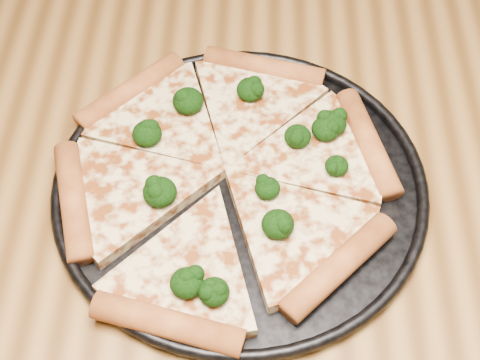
{
  "coord_description": "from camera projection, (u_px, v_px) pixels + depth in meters",
  "views": [
    {
      "loc": [
        -0.1,
        -0.45,
        1.32
      ],
      "look_at": [
        -0.11,
        -0.04,
        0.77
      ],
      "focal_mm": 53.38,
      "sensor_mm": 36.0,
      "label": 1
    }
  ],
  "objects": [
    {
      "name": "pizza_pan",
      "position": [
        240.0,
        185.0,
        0.7
      ],
      "size": [
        0.37,
        0.37,
        0.02
      ],
      "color": "black",
      "rests_on": "dining_table"
    },
    {
      "name": "dining_table",
      "position": [
        340.0,
        212.0,
        0.8
      ],
      "size": [
        1.2,
        0.9,
        0.75
      ],
      "color": "brown",
      "rests_on": "ground"
    },
    {
      "name": "pizza",
      "position": [
        224.0,
        174.0,
        0.69
      ],
      "size": [
        0.34,
        0.36,
        0.03
      ],
      "rotation": [
        0.0,
        0.0,
        -0.25
      ],
      "color": "#DCC186",
      "rests_on": "pizza_pan"
    },
    {
      "name": "broccoli_florets",
      "position": [
        240.0,
        164.0,
        0.68
      ],
      "size": [
        0.21,
        0.26,
        0.02
      ],
      "color": "black",
      "rests_on": "pizza"
    }
  ]
}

